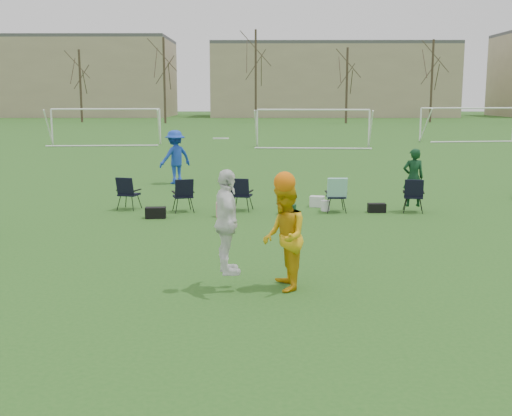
{
  "coord_description": "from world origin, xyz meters",
  "views": [
    {
      "loc": [
        0.55,
        -10.14,
        3.28
      ],
      "look_at": [
        0.48,
        1.49,
        1.25
      ],
      "focal_mm": 45.0,
      "sensor_mm": 36.0,
      "label": 1
    }
  ],
  "objects_px": {
    "goal_right": "(468,115)",
    "fielder_blue": "(175,157)",
    "center_contest": "(261,230)",
    "goal_mid": "(313,117)",
    "goal_left": "(106,116)"
  },
  "relations": [
    {
      "from": "goal_right",
      "to": "fielder_blue",
      "type": "bearing_deg",
      "value": -135.84
    },
    {
      "from": "center_contest",
      "to": "goal_mid",
      "type": "height_order",
      "value": "center_contest"
    },
    {
      "from": "fielder_blue",
      "to": "goal_right",
      "type": "xyz_separation_m",
      "value": [
        18.65,
        24.01,
        0.91
      ]
    },
    {
      "from": "goal_mid",
      "to": "goal_right",
      "type": "xyz_separation_m",
      "value": [
        12.0,
        6.0,
        0.0
      ]
    },
    {
      "from": "fielder_blue",
      "to": "center_contest",
      "type": "distance_m",
      "value": 13.88
    },
    {
      "from": "goal_left",
      "to": "goal_mid",
      "type": "height_order",
      "value": "same"
    },
    {
      "from": "goal_left",
      "to": "goal_mid",
      "type": "bearing_deg",
      "value": -13.13
    },
    {
      "from": "center_contest",
      "to": "goal_mid",
      "type": "bearing_deg",
      "value": 83.78
    },
    {
      "from": "goal_mid",
      "to": "fielder_blue",
      "type": "bearing_deg",
      "value": -106.27
    },
    {
      "from": "center_contest",
      "to": "goal_mid",
      "type": "xyz_separation_m",
      "value": [
        3.44,
        31.51,
        0.87
      ]
    },
    {
      "from": "goal_left",
      "to": "goal_right",
      "type": "xyz_separation_m",
      "value": [
        26.0,
        4.0,
        0.0
      ]
    },
    {
      "from": "fielder_blue",
      "to": "goal_left",
      "type": "xyz_separation_m",
      "value": [
        -7.35,
        20.01,
        0.91
      ]
    },
    {
      "from": "goal_mid",
      "to": "center_contest",
      "type": "bearing_deg",
      "value": -92.22
    },
    {
      "from": "center_contest",
      "to": "goal_mid",
      "type": "relative_size",
      "value": 0.35
    },
    {
      "from": "goal_left",
      "to": "center_contest",
      "type": "bearing_deg",
      "value": -77.5
    }
  ]
}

